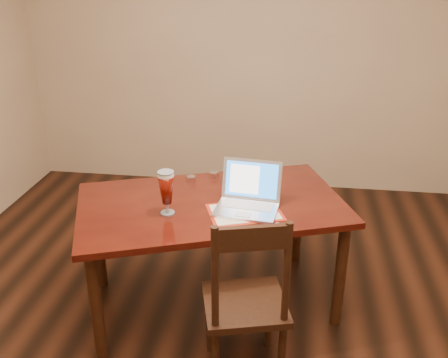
# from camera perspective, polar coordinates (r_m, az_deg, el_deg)

# --- Properties ---
(ground) EXTENTS (5.00, 5.00, 0.00)m
(ground) POSITION_cam_1_polar(r_m,az_deg,el_deg) (3.07, -0.18, -19.83)
(ground) COLOR black
(ground) RESTS_ON ground
(room_shell) EXTENTS (4.51, 5.01, 2.71)m
(room_shell) POSITION_cam_1_polar(r_m,az_deg,el_deg) (2.25, -0.24, 14.67)
(room_shell) COLOR tan
(room_shell) RESTS_ON ground
(dining_table) EXTENTS (1.82, 1.41, 1.02)m
(dining_table) POSITION_cam_1_polar(r_m,az_deg,el_deg) (3.10, -1.41, -4.01)
(dining_table) COLOR #471309
(dining_table) RESTS_ON ground
(dining_chair) EXTENTS (0.52, 0.51, 1.01)m
(dining_chair) POSITION_cam_1_polar(r_m,az_deg,el_deg) (2.68, 2.52, -13.96)
(dining_chair) COLOR black
(dining_chair) RESTS_ON ground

